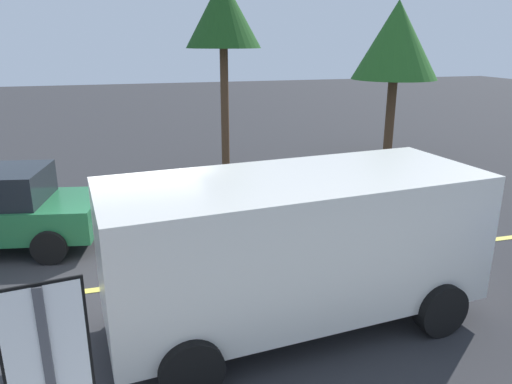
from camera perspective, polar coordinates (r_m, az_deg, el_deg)
ground_plane at (r=8.54m, az=-15.21°, el=-10.68°), size 80.00×80.00×0.00m
lane_marking_centre at (r=8.99m, az=4.43°, el=-8.54°), size 28.00×0.16×0.01m
white_van at (r=6.77m, az=4.44°, el=-5.85°), size 5.37×2.67×2.20m
tree_left_verge at (r=14.57m, az=-3.89°, el=20.04°), size 2.16×2.16×5.63m
tree_centre_verge at (r=17.04m, az=16.15°, el=16.66°), size 2.78×2.78×5.16m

